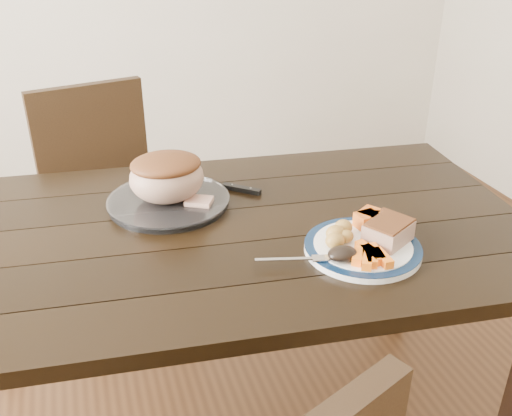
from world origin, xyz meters
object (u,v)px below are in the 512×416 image
object	(u,v)px
carving_knife	(229,187)
serving_platter	(169,203)
fork	(299,259)
dinner_plate	(362,248)
dining_table	(225,256)
chair_far	(107,198)
roast_joint	(167,178)
pork_slice	(388,232)

from	to	relation	value
carving_knife	serving_platter	bearing A→B (deg)	-123.44
serving_platter	fork	world-z (taller)	fork
dinner_plate	serving_platter	distance (m)	0.56
dining_table	carving_knife	size ratio (longest dim) A/B	6.69
dinner_plate	fork	bearing A→B (deg)	-174.76
chair_far	dinner_plate	distance (m)	1.13
serving_platter	carving_knife	world-z (taller)	serving_platter
serving_platter	roast_joint	xyz separation A→B (m)	(-0.00, 0.00, 0.07)
serving_platter	dining_table	bearing A→B (deg)	-54.40
dining_table	pork_slice	world-z (taller)	pork_slice
dining_table	fork	bearing A→B (deg)	-64.50
serving_platter	carving_knife	size ratio (longest dim) A/B	1.31
fork	dinner_plate	bearing A→B (deg)	20.29
chair_far	serving_platter	distance (m)	0.64
dinner_plate	carving_knife	size ratio (longest dim) A/B	1.12
chair_far	dining_table	bearing A→B (deg)	97.09
serving_platter	roast_joint	size ratio (longest dim) A/B	1.61
dinner_plate	serving_platter	bearing A→B (deg)	136.11
fork	carving_knife	distance (m)	0.45
dinner_plate	pork_slice	xyz separation A→B (m)	(0.06, -0.01, 0.04)
chair_far	pork_slice	xyz separation A→B (m)	(0.61, -0.96, 0.27)
fork	carving_knife	world-z (taller)	fork
dining_table	chair_far	bearing A→B (deg)	109.81
pork_slice	fork	world-z (taller)	pork_slice
dinner_plate	pork_slice	distance (m)	0.07
serving_platter	carving_knife	xyz separation A→B (m)	(0.19, 0.05, -0.00)
pork_slice	carving_knife	distance (m)	0.52
dining_table	fork	xyz separation A→B (m)	(0.11, -0.24, 0.11)
dining_table	pork_slice	size ratio (longest dim) A/B	15.58
pork_slice	carving_knife	world-z (taller)	pork_slice
fork	dining_table	bearing A→B (deg)	130.55
dining_table	serving_platter	world-z (taller)	serving_platter
chair_far	fork	xyz separation A→B (m)	(0.38, -0.97, 0.25)
chair_far	roast_joint	world-z (taller)	chair_far
fork	roast_joint	bearing A→B (deg)	134.91
serving_platter	roast_joint	distance (m)	0.07
roast_joint	dinner_plate	bearing A→B (deg)	-43.89
chair_far	dinner_plate	size ratio (longest dim) A/B	3.30
dining_table	dinner_plate	size ratio (longest dim) A/B	5.99
serving_platter	pork_slice	distance (m)	0.61
carving_knife	fork	bearing A→B (deg)	-42.97
chair_far	carving_knife	size ratio (longest dim) A/B	3.68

